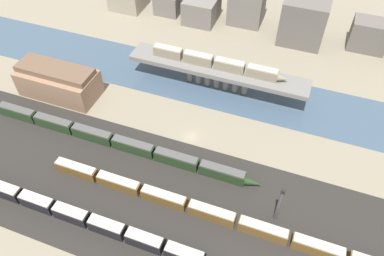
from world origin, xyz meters
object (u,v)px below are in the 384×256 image
(train_yard_near, at_px, (75,216))
(warehouse_building, at_px, (59,81))
(train_on_bridge, at_px, (217,63))
(train_yard_far, at_px, (117,142))
(train_yard_mid, at_px, (217,215))
(signal_tower, at_px, (279,205))

(train_yard_near, distance_m, warehouse_building, 50.81)
(train_on_bridge, relative_size, train_yard_near, 0.63)
(train_on_bridge, xyz_separation_m, train_yard_far, (-19.05, -36.37, -8.06))
(train_yard_mid, distance_m, warehouse_building, 69.94)
(signal_tower, bearing_deg, warehouse_building, 164.19)
(train_yard_mid, bearing_deg, signal_tower, 21.17)
(train_on_bridge, height_order, signal_tower, signal_tower)
(train_yard_mid, bearing_deg, warehouse_building, 156.80)
(train_on_bridge, bearing_deg, warehouse_building, -155.67)
(train_on_bridge, height_order, train_yard_far, train_on_bridge)
(train_on_bridge, distance_m, warehouse_building, 53.05)
(train_yard_near, xyz_separation_m, warehouse_building, (-31.01, 40.12, 3.20))
(train_on_bridge, xyz_separation_m, train_yard_near, (-17.13, -61.89, -7.98))
(train_yard_far, height_order, warehouse_building, warehouse_building)
(train_yard_mid, height_order, signal_tower, signal_tower)
(train_yard_mid, bearing_deg, train_on_bridge, 108.06)
(train_on_bridge, relative_size, signal_tower, 3.67)
(train_yard_mid, bearing_deg, train_yard_far, 159.80)
(train_yard_far, bearing_deg, train_on_bridge, 62.35)
(train_on_bridge, bearing_deg, signal_tower, -55.64)
(train_yard_near, relative_size, train_yard_mid, 0.77)
(train_yard_near, bearing_deg, train_on_bridge, 74.53)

